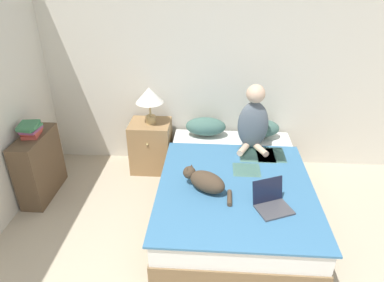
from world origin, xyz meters
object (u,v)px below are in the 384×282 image
object	(u,v)px
cat_tabby	(205,181)
nightstand	(151,146)
laptop_open	(272,203)
bookshelf	(39,166)
pillow_far	(259,128)
book_stack_top	(30,129)
table_lamp	(149,97)
person_sitting	(253,121)
bed	(233,194)
pillow_near	(206,126)

from	to	relation	value
cat_tabby	nightstand	bearing A→B (deg)	-25.58
laptop_open	bookshelf	bearing A→B (deg)	141.13
pillow_far	book_stack_top	size ratio (longest dim) A/B	2.00
cat_tabby	table_lamp	bearing A→B (deg)	-26.16
cat_tabby	nightstand	world-z (taller)	cat_tabby
laptop_open	bookshelf	size ratio (longest dim) A/B	0.50
person_sitting	pillow_far	bearing A→B (deg)	68.70
cat_tabby	bed	bearing A→B (deg)	-105.07
pillow_far	table_lamp	xyz separation A→B (m)	(-1.32, -0.05, 0.39)
bookshelf	bed	bearing A→B (deg)	-5.23
pillow_near	person_sitting	size ratio (longest dim) A/B	0.66
bed	pillow_near	distance (m)	1.01
pillow_far	cat_tabby	world-z (taller)	pillow_far
nightstand	bed	bearing A→B (deg)	-39.42
laptop_open	table_lamp	size ratio (longest dim) A/B	0.83
person_sitting	bookshelf	world-z (taller)	person_sitting
bed	cat_tabby	xyz separation A→B (m)	(-0.29, -0.28, 0.35)
pillow_near	book_stack_top	size ratio (longest dim) A/B	2.00
cat_tabby	table_lamp	distance (m)	1.37
book_stack_top	cat_tabby	bearing A→B (deg)	-14.27
bookshelf	cat_tabby	bearing A→B (deg)	-14.30
nightstand	table_lamp	bearing A→B (deg)	-5.51
nightstand	book_stack_top	xyz separation A→B (m)	(-1.15, -0.64, 0.51)
bed	nightstand	distance (m)	1.32
book_stack_top	bed	bearing A→B (deg)	-5.21
pillow_far	person_sitting	xyz separation A→B (m)	(-0.11, -0.29, 0.23)
book_stack_top	table_lamp	bearing A→B (deg)	28.52
bed	cat_tabby	distance (m)	0.53
pillow_far	nightstand	world-z (taller)	pillow_far
book_stack_top	nightstand	bearing A→B (deg)	28.94
person_sitting	nightstand	distance (m)	1.35
table_lamp	book_stack_top	distance (m)	1.34
table_lamp	person_sitting	bearing A→B (deg)	-11.10
person_sitting	nightstand	bearing A→B (deg)	168.98
cat_tabby	bookshelf	world-z (taller)	bookshelf
cat_tabby	bookshelf	distance (m)	1.94
person_sitting	bookshelf	xyz separation A→B (m)	(-2.38, -0.40, -0.45)
bed	book_stack_top	size ratio (longest dim) A/B	8.47
nightstand	pillow_near	bearing A→B (deg)	4.29
bed	laptop_open	xyz separation A→B (m)	(0.30, -0.50, 0.30)
bed	bookshelf	distance (m)	2.18
pillow_far	pillow_near	bearing A→B (deg)	180.00
bed	book_stack_top	bearing A→B (deg)	174.79
bed	table_lamp	bearing A→B (deg)	140.16
laptop_open	pillow_far	bearing A→B (deg)	65.75
pillow_near	pillow_far	size ratio (longest dim) A/B	1.00
table_lamp	pillow_far	bearing A→B (deg)	2.30
laptop_open	table_lamp	world-z (taller)	table_lamp
cat_tabby	laptop_open	bearing A→B (deg)	-168.90
bed	person_sitting	bearing A→B (deg)	70.36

